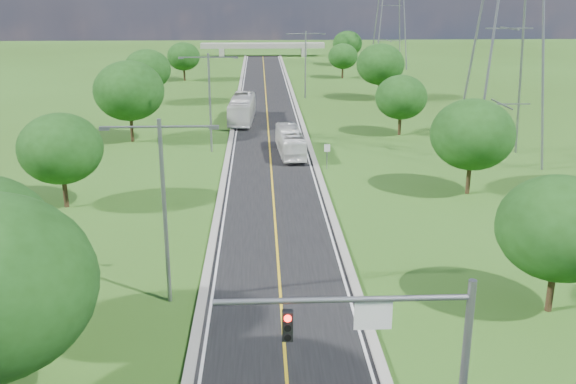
# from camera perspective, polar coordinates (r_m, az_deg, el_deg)

# --- Properties ---
(ground) EXTENTS (260.00, 260.00, 0.00)m
(ground) POSITION_cam_1_polar(r_m,az_deg,el_deg) (81.17, -1.82, 6.24)
(ground) COLOR #2C4C15
(ground) RESTS_ON ground
(road) EXTENTS (8.00, 150.00, 0.06)m
(road) POSITION_cam_1_polar(r_m,az_deg,el_deg) (87.06, -1.87, 7.05)
(road) COLOR black
(road) RESTS_ON ground
(curb_left) EXTENTS (0.50, 150.00, 0.22)m
(curb_left) POSITION_cam_1_polar(r_m,az_deg,el_deg) (87.10, -4.69, 7.05)
(curb_left) COLOR gray
(curb_left) RESTS_ON ground
(curb_right) EXTENTS (0.50, 150.00, 0.22)m
(curb_right) POSITION_cam_1_polar(r_m,az_deg,el_deg) (87.19, 0.94, 7.12)
(curb_right) COLOR gray
(curb_right) RESTS_ON ground
(signal_mast) EXTENTS (8.54, 0.33, 7.20)m
(signal_mast) POSITION_cam_1_polar(r_m,az_deg,el_deg) (22.22, 10.29, -13.17)
(signal_mast) COLOR slate
(signal_mast) RESTS_ON ground
(speed_limit_sign) EXTENTS (0.55, 0.09, 2.40)m
(speed_limit_sign) POSITION_cam_1_polar(r_m,az_deg,el_deg) (59.67, 3.49, 3.56)
(speed_limit_sign) COLOR slate
(speed_limit_sign) RESTS_ON ground
(overpass) EXTENTS (30.00, 3.00, 3.20)m
(overpass) POSITION_cam_1_polar(r_m,az_deg,el_deg) (160.13, -2.26, 12.81)
(overpass) COLOR gray
(overpass) RESTS_ON ground
(streetlight_near_left) EXTENTS (5.90, 0.25, 10.00)m
(streetlight_near_left) POSITION_cam_1_polar(r_m,az_deg,el_deg) (33.54, -10.99, -0.41)
(streetlight_near_left) COLOR slate
(streetlight_near_left) RESTS_ON ground
(streetlight_mid_left) EXTENTS (5.90, 0.25, 10.00)m
(streetlight_mid_left) POSITION_cam_1_polar(r_m,az_deg,el_deg) (65.53, -6.98, 8.62)
(streetlight_mid_left) COLOR slate
(streetlight_mid_left) RESTS_ON ground
(streetlight_far_right) EXTENTS (5.90, 0.25, 10.00)m
(streetlight_far_right) POSITION_cam_1_polar(r_m,az_deg,el_deg) (98.32, 1.56, 11.77)
(streetlight_far_right) COLOR slate
(streetlight_far_right) RESTS_ON ground
(power_tower_near) EXTENTS (9.00, 6.40, 28.00)m
(power_tower_near) POSITION_cam_1_polar(r_m,az_deg,el_deg) (63.86, 19.22, 14.84)
(power_tower_near) COLOR slate
(power_tower_near) RESTS_ON ground
(tree_lb) EXTENTS (6.30, 6.30, 7.33)m
(tree_lb) POSITION_cam_1_polar(r_m,az_deg,el_deg) (51.16, -19.57, 3.66)
(tree_lb) COLOR black
(tree_lb) RESTS_ON ground
(tree_lc) EXTENTS (7.56, 7.56, 8.79)m
(tree_lc) POSITION_cam_1_polar(r_m,az_deg,el_deg) (71.72, -13.95, 8.72)
(tree_lc) COLOR black
(tree_lc) RESTS_ON ground
(tree_ld) EXTENTS (6.72, 6.72, 7.82)m
(tree_ld) POSITION_cam_1_polar(r_m,az_deg,el_deg) (95.55, -12.40, 10.60)
(tree_ld) COLOR black
(tree_ld) RESTS_ON ground
(tree_le) EXTENTS (5.88, 5.88, 6.84)m
(tree_le) POSITION_cam_1_polar(r_m,az_deg,el_deg) (118.90, -9.27, 11.81)
(tree_le) COLOR black
(tree_le) RESTS_ON ground
(tree_ra) EXTENTS (6.30, 6.30, 7.33)m
(tree_ra) POSITION_cam_1_polar(r_m,az_deg,el_deg) (35.09, 22.97, -2.96)
(tree_ra) COLOR black
(tree_ra) RESTS_ON ground
(tree_rb) EXTENTS (6.72, 6.72, 7.82)m
(tree_rb) POSITION_cam_1_polar(r_m,az_deg,el_deg) (53.57, 16.07, 4.93)
(tree_rb) COLOR black
(tree_rb) RESTS_ON ground
(tree_rc) EXTENTS (5.88, 5.88, 6.84)m
(tree_rc) POSITION_cam_1_polar(r_m,az_deg,el_deg) (74.26, 10.02, 8.29)
(tree_rc) COLOR black
(tree_rc) RESTS_ON ground
(tree_rd) EXTENTS (7.14, 7.14, 8.30)m
(tree_rd) POSITION_cam_1_polar(r_m,az_deg,el_deg) (97.83, 8.21, 11.17)
(tree_rd) COLOR black
(tree_rd) RESTS_ON ground
(tree_re) EXTENTS (5.46, 5.46, 6.35)m
(tree_re) POSITION_cam_1_polar(r_m,az_deg,el_deg) (121.15, 4.90, 11.93)
(tree_re) COLOR black
(tree_re) RESTS_ON ground
(tree_rf) EXTENTS (6.30, 6.30, 7.33)m
(tree_rf) POSITION_cam_1_polar(r_m,az_deg,el_deg) (141.30, 5.31, 13.00)
(tree_rf) COLOR black
(tree_rf) RESTS_ON ground
(bus_outbound) EXTENTS (2.73, 9.50, 2.62)m
(bus_outbound) POSITION_cam_1_polar(r_m,az_deg,el_deg) (64.62, 0.20, 4.48)
(bus_outbound) COLOR white
(bus_outbound) RESTS_ON road
(bus_inbound) EXTENTS (3.30, 11.60, 3.20)m
(bus_inbound) POSITION_cam_1_polar(r_m,az_deg,el_deg) (81.00, -4.11, 7.37)
(bus_inbound) COLOR silver
(bus_inbound) RESTS_ON road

